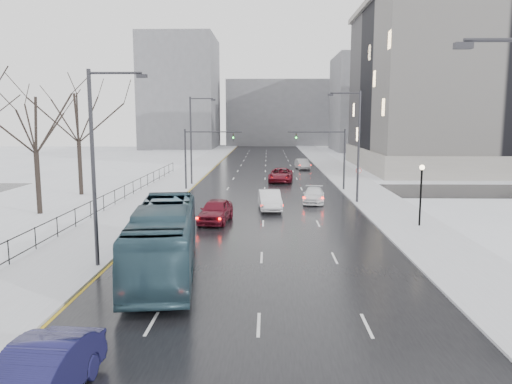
# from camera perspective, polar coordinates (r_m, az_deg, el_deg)

# --- Properties ---
(road) EXTENTS (16.00, 150.00, 0.04)m
(road) POSITION_cam_1_polar(r_m,az_deg,el_deg) (65.03, 1.05, 1.72)
(road) COLOR black
(road) RESTS_ON ground
(cross_road) EXTENTS (130.00, 10.00, 0.04)m
(cross_road) POSITION_cam_1_polar(r_m,az_deg,el_deg) (53.13, 0.98, 0.21)
(cross_road) COLOR black
(cross_road) RESTS_ON ground
(sidewalk_left) EXTENTS (5.00, 150.00, 0.16)m
(sidewalk_left) POSITION_cam_1_polar(r_m,az_deg,el_deg) (65.91, -8.12, 1.78)
(sidewalk_left) COLOR silver
(sidewalk_left) RESTS_ON ground
(sidewalk_right) EXTENTS (5.00, 150.00, 0.16)m
(sidewalk_right) POSITION_cam_1_polar(r_m,az_deg,el_deg) (65.81, 10.24, 1.72)
(sidewalk_right) COLOR silver
(sidewalk_right) RESTS_ON ground
(park_strip) EXTENTS (14.00, 150.00, 0.12)m
(park_strip) POSITION_cam_1_polar(r_m,az_deg,el_deg) (68.12, -16.03, 1.74)
(park_strip) COLOR white
(park_strip) RESTS_ON ground
(tree_park_d) EXTENTS (8.75, 8.75, 12.50)m
(tree_park_d) POSITION_cam_1_polar(r_m,az_deg,el_deg) (43.30, -23.44, -2.41)
(tree_park_d) COLOR black
(tree_park_d) RESTS_ON ground
(tree_park_e) EXTENTS (9.45, 9.45, 13.50)m
(tree_park_e) POSITION_cam_1_polar(r_m,az_deg,el_deg) (52.54, -19.31, -0.38)
(tree_park_e) COLOR black
(tree_park_e) RESTS_ON ground
(iron_fence) EXTENTS (0.06, 70.00, 1.30)m
(iron_fence) POSITION_cam_1_polar(r_m,az_deg,el_deg) (37.66, -19.41, -2.33)
(iron_fence) COLOR black
(iron_fence) RESTS_ON sidewalk_left
(streetlight_r_mid) EXTENTS (2.95, 0.25, 10.00)m
(streetlight_r_mid) POSITION_cam_1_polar(r_m,az_deg,el_deg) (45.31, 11.37, 5.73)
(streetlight_r_mid) COLOR #2D2D33
(streetlight_r_mid) RESTS_ON ground
(streetlight_l_near) EXTENTS (2.95, 0.25, 10.00)m
(streetlight_l_near) POSITION_cam_1_polar(r_m,az_deg,el_deg) (26.08, -17.68, 3.61)
(streetlight_l_near) COLOR #2D2D33
(streetlight_l_near) RESTS_ON ground
(streetlight_l_far) EXTENTS (2.95, 0.25, 10.00)m
(streetlight_l_far) POSITION_cam_1_polar(r_m,az_deg,el_deg) (57.25, -7.23, 6.36)
(streetlight_l_far) COLOR #2D2D33
(streetlight_l_far) RESTS_ON ground
(lamppost_r_mid) EXTENTS (0.36, 0.36, 4.28)m
(lamppost_r_mid) POSITION_cam_1_polar(r_m,az_deg,el_deg) (36.50, 18.35, 0.63)
(lamppost_r_mid) COLOR black
(lamppost_r_mid) RESTS_ON sidewalk_right
(mast_signal_right) EXTENTS (6.10, 0.33, 6.50)m
(mast_signal_right) POSITION_cam_1_polar(r_m,az_deg,el_deg) (53.16, 8.94, 4.54)
(mast_signal_right) COLOR #2D2D33
(mast_signal_right) RESTS_ON ground
(mast_signal_left) EXTENTS (6.10, 0.33, 6.50)m
(mast_signal_left) POSITION_cam_1_polar(r_m,az_deg,el_deg) (53.25, -6.94, 4.59)
(mast_signal_left) COLOR #2D2D33
(mast_signal_left) RESTS_ON ground
(no_uturn_sign) EXTENTS (0.60, 0.06, 2.70)m
(no_uturn_sign) POSITION_cam_1_polar(r_m,az_deg,el_deg) (49.67, 11.64, 2.11)
(no_uturn_sign) COLOR #2D2D33
(no_uturn_sign) RESTS_ON sidewalk_right
(civic_building) EXTENTS (41.00, 31.00, 24.80)m
(civic_building) POSITION_cam_1_polar(r_m,az_deg,el_deg) (84.14, 26.11, 10.04)
(civic_building) COLOR gray
(civic_building) RESTS_ON ground
(bldg_far_right) EXTENTS (24.00, 20.00, 22.00)m
(bldg_far_right) POSITION_cam_1_polar(r_m,az_deg,el_deg) (122.79, 14.58, 9.75)
(bldg_far_right) COLOR slate
(bldg_far_right) RESTS_ON ground
(bldg_far_left) EXTENTS (18.00, 22.00, 28.00)m
(bldg_far_left) POSITION_cam_1_polar(r_m,az_deg,el_deg) (131.64, -8.59, 11.13)
(bldg_far_left) COLOR slate
(bldg_far_left) RESTS_ON ground
(bldg_far_center) EXTENTS (30.00, 18.00, 18.00)m
(bldg_far_center) POSITION_cam_1_polar(r_m,az_deg,el_deg) (144.63, 2.83, 8.98)
(bldg_far_center) COLOR slate
(bldg_far_center) RESTS_ON ground
(sedan_left_near) EXTENTS (2.13, 5.17, 1.67)m
(sedan_left_near) POSITION_cam_1_polar(r_m,az_deg,el_deg) (15.10, -23.72, -18.92)
(sedan_left_near) COLOR #181747
(sedan_left_near) RESTS_ON road
(bus) EXTENTS (4.34, 12.38, 3.38)m
(bus) POSITION_cam_1_polar(r_m,az_deg,el_deg) (25.10, -10.50, -5.31)
(bus) COLOR #2E4C5A
(bus) RESTS_ON road
(sedan_center_near) EXTENTS (2.55, 5.20, 1.71)m
(sedan_center_near) POSITION_cam_1_polar(r_m,az_deg,el_deg) (36.77, -4.64, -2.14)
(sedan_center_near) COLOR maroon
(sedan_center_near) RESTS_ON road
(sedan_right_near) EXTENTS (2.12, 5.08, 1.63)m
(sedan_right_near) POSITION_cam_1_polar(r_m,az_deg,el_deg) (41.66, 1.58, -0.92)
(sedan_right_near) COLOR white
(sedan_right_near) RESTS_ON road
(sedan_right_cross) EXTENTS (3.21, 6.10, 1.64)m
(sedan_right_cross) POSITION_cam_1_polar(r_m,az_deg,el_deg) (60.15, 2.84, 1.97)
(sedan_right_cross) COLOR maroon
(sedan_right_cross) RESTS_ON road
(sedan_right_far) EXTENTS (2.39, 4.82, 1.35)m
(sedan_right_far) POSITION_cam_1_polar(r_m,az_deg,el_deg) (45.44, 6.61, -0.37)
(sedan_right_far) COLOR white
(sedan_right_far) RESTS_ON road
(sedan_right_distant) EXTENTS (2.19, 4.79, 1.52)m
(sedan_right_distant) POSITION_cam_1_polar(r_m,az_deg,el_deg) (75.37, 5.32, 3.21)
(sedan_right_distant) COLOR #AAAAAE
(sedan_right_distant) RESTS_ON road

